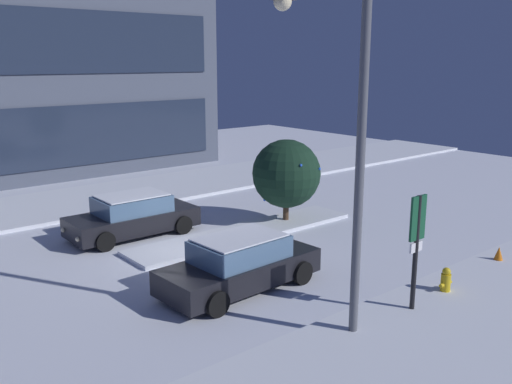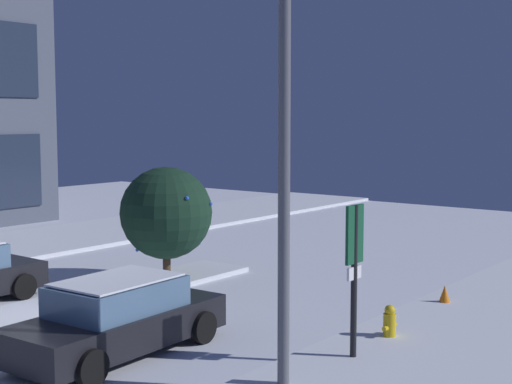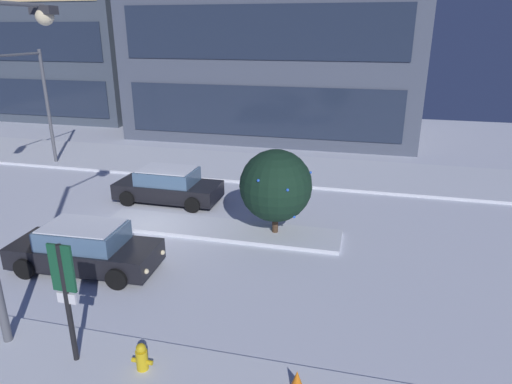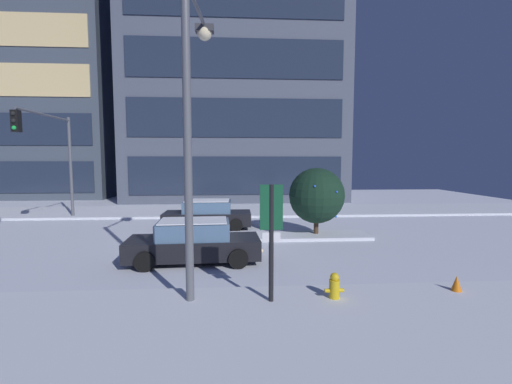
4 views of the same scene
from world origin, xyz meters
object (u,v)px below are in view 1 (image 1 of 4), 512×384
Objects in this scene: car_near at (240,264)px; fire_hydrant at (446,282)px; street_lamp_arched at (335,107)px; decorated_tree_median at (286,174)px; car_far at (133,216)px; parking_info_sign at (416,240)px; construction_cone at (498,255)px.

car_near reaches higher than fire_hydrant.
street_lamp_arched is 8.90m from decorated_tree_median.
car_near is 6.15m from car_far.
car_far is at bearing 111.17° from fire_hydrant.
fire_hydrant is at bearing -99.98° from street_lamp_arched.
parking_info_sign is (2.27, -10.06, 1.20)m from car_far.
car_far is 10.38m from parking_info_sign.
parking_info_sign is 8.29m from decorated_tree_median.
street_lamp_arched is 2.43× the size of decorated_tree_median.
parking_info_sign is at bearing -62.04° from car_near.
car_near is 6.62m from decorated_tree_median.
street_lamp_arched is at bearing 92.81° from car_far.
car_near is at bearing -143.80° from decorated_tree_median.
car_near is 1.47× the size of decorated_tree_median.
car_far is at bearing 156.16° from decorated_tree_median.
decorated_tree_median reaches higher than car_far.
car_far reaches higher than construction_cone.
street_lamp_arched reaches higher than car_far.
car_far is at bearing 126.62° from construction_cone.
car_far is at bearing 13.06° from parking_info_sign.
street_lamp_arched is 5.94m from fire_hydrant.
fire_hydrant is at bearing -86.85° from parking_info_sign.
car_near is at bearing 90.30° from car_far.
car_near and car_far have the same top height.
car_near reaches higher than construction_cone.
street_lamp_arched is (0.36, -9.06, 4.37)m from car_far.
fire_hydrant is (3.89, -3.83, -0.33)m from car_near.
car_far is 5.87× the size of fire_hydrant.
car_far is 10.06m from street_lamp_arched.
street_lamp_arched reaches higher than car_near.
street_lamp_arched is at bearing 174.58° from construction_cone.
construction_cone is at bearing -74.95° from decorated_tree_median.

